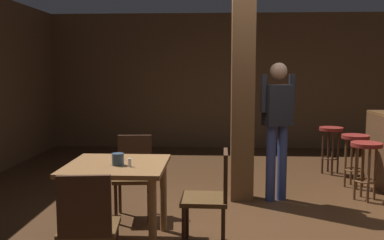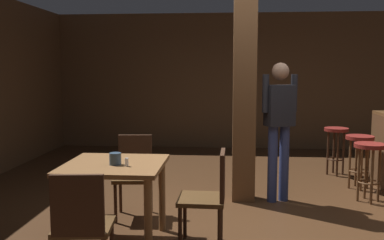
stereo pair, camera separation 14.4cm
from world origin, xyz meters
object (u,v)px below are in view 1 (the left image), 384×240
Objects in this scene: salt_shaker at (130,163)px; standing_person at (277,121)px; bar_stool_mid at (355,147)px; bar_stool_far at (331,139)px; chair_north at (134,172)px; chair_east at (213,193)px; napkin_cup at (118,159)px; dining_table at (117,178)px; chair_south at (88,224)px; bar_stool_near at (366,156)px.

standing_person is at bearing 46.31° from salt_shaker.
bar_stool_mid is 0.79m from bar_stool_far.
chair_north is 1.20× the size of bar_stool_far.
chair_east is 0.92m from napkin_cup.
salt_shaker reaches higher than dining_table.
bar_stool_mid is at bearing 36.93° from dining_table.
salt_shaker is 0.10× the size of bar_stool_mid.
chair_north is at bearing -142.13° from bar_stool_far.
chair_north is 0.52× the size of standing_person.
chair_north is at bearing 91.44° from napkin_cup.
dining_table is at bearing -133.01° from bar_stool_far.
chair_east and chair_south have the same top height.
chair_east is at bearing 4.83° from napkin_cup.
chair_north is at bearing 88.76° from chair_south.
salt_shaker is 0.04× the size of standing_person.
bar_stool_far is at bearing 53.68° from chair_south.
bar_stool_far reaches higher than bar_stool_mid.
chair_east is (0.88, 0.00, -0.13)m from dining_table.
chair_east is 0.81m from salt_shaker.
chair_east and chair_north have the same top height.
napkin_cup is 2.26m from standing_person.
bar_stool_far is (1.85, 2.92, 0.06)m from chair_east.
chair_east is 11.97× the size of salt_shaker.
chair_east reaches higher than bar_stool_far.
standing_person reaches higher than chair_north.
salt_shaker is (0.14, -0.93, 0.31)m from chair_north.
bar_stool_mid is (2.88, 2.97, 0.06)m from chair_south.
napkin_cup is 3.59m from bar_stool_mid.
bar_stool_far is at bearing 98.64° from bar_stool_mid.
chair_south is 1.22× the size of bar_stool_near.
bar_stool_mid is (2.84, 1.33, 0.06)m from chair_north.
chair_south is at bearing -91.24° from chair_north.
bar_stool_mid is at bearing 84.67° from bar_stool_near.
napkin_cup reaches higher than salt_shaker.
chair_east is 1.19m from chair_north.
salt_shaker is at bearing -147.72° from bar_stool_near.
chair_south is (-0.03, -0.83, -0.13)m from dining_table.
bar_stool_far is at bearing 37.87° from chair_north.
chair_south is at bearing -134.10° from bar_stool_mid.
standing_person is 1.21m from bar_stool_near.
chair_north is 0.93m from napkin_cup.
napkin_cup is 0.15× the size of bar_stool_mid.
dining_table is 1.01× the size of chair_east.
dining_table is 1.23× the size of bar_stool_near.
napkin_cup is 3.22m from bar_stool_near.
bar_stool_near is at bearing 3.71° from standing_person.
dining_table is 0.52× the size of standing_person.
standing_person is 2.33× the size of bar_stool_mid.
bar_stool_near is at bearing -95.33° from bar_stool_mid.
bar_stool_mid reaches higher than bar_stool_near.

